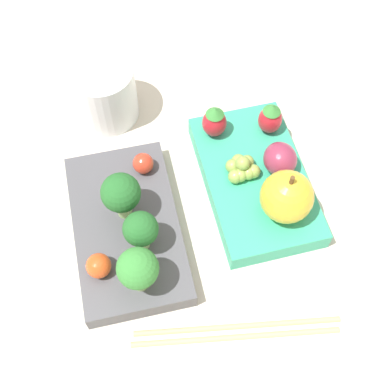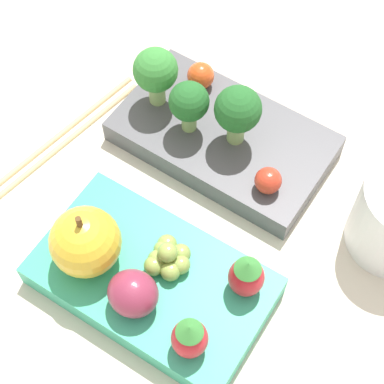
# 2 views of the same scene
# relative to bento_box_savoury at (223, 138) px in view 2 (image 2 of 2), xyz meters

# --- Properties ---
(ground_plane) EXTENTS (4.00, 4.00, 0.00)m
(ground_plane) POSITION_rel_bento_box_savoury_xyz_m (0.01, -0.08, -0.01)
(ground_plane) COLOR beige
(bento_box_savoury) EXTENTS (0.21, 0.13, 0.02)m
(bento_box_savoury) POSITION_rel_bento_box_savoury_xyz_m (0.00, 0.00, 0.00)
(bento_box_savoury) COLOR #4C4C51
(bento_box_savoury) RESTS_ON ground_plane
(bento_box_fruit) EXTENTS (0.20, 0.13, 0.03)m
(bento_box_fruit) POSITION_rel_bento_box_savoury_xyz_m (0.02, -0.16, 0.00)
(bento_box_fruit) COLOR #33A87F
(bento_box_fruit) RESTS_ON ground_plane
(broccoli_floret_0) EXTENTS (0.04, 0.04, 0.06)m
(broccoli_floret_0) POSITION_rel_bento_box_savoury_xyz_m (0.01, -0.00, 0.05)
(broccoli_floret_0) COLOR #93B770
(broccoli_floret_0) RESTS_ON bento_box_savoury
(broccoli_floret_1) EXTENTS (0.04, 0.04, 0.06)m
(broccoli_floret_1) POSITION_rel_bento_box_savoury_xyz_m (-0.03, -0.01, 0.05)
(broccoli_floret_1) COLOR #93B770
(broccoli_floret_1) RESTS_ON bento_box_savoury
(broccoli_floret_2) EXTENTS (0.04, 0.04, 0.06)m
(broccoli_floret_2) POSITION_rel_bento_box_savoury_xyz_m (-0.07, 0.00, 0.05)
(broccoli_floret_2) COLOR #93B770
(broccoli_floret_2) RESTS_ON bento_box_savoury
(cherry_tomato_0) EXTENTS (0.03, 0.03, 0.03)m
(cherry_tomato_0) POSITION_rel_bento_box_savoury_xyz_m (-0.04, 0.04, 0.03)
(cherry_tomato_0) COLOR #DB4C1E
(cherry_tomato_0) RESTS_ON bento_box_savoury
(cherry_tomato_1) EXTENTS (0.02, 0.02, 0.02)m
(cherry_tomato_1) POSITION_rel_bento_box_savoury_xyz_m (0.06, -0.04, 0.02)
(cherry_tomato_1) COLOR red
(cherry_tomato_1) RESTS_ON bento_box_savoury
(apple) EXTENTS (0.06, 0.06, 0.07)m
(apple) POSITION_rel_bento_box_savoury_xyz_m (-0.04, -0.17, 0.04)
(apple) COLOR gold
(apple) RESTS_ON bento_box_fruit
(strawberry_0) EXTENTS (0.03, 0.03, 0.04)m
(strawberry_0) POSITION_rel_bento_box_savoury_xyz_m (0.07, -0.19, 0.03)
(strawberry_0) COLOR red
(strawberry_0) RESTS_ON bento_box_fruit
(strawberry_1) EXTENTS (0.03, 0.03, 0.04)m
(strawberry_1) POSITION_rel_bento_box_savoury_xyz_m (0.08, -0.13, 0.03)
(strawberry_1) COLOR red
(strawberry_1) RESTS_ON bento_box_fruit
(plum) EXTENTS (0.04, 0.04, 0.04)m
(plum) POSITION_rel_bento_box_savoury_xyz_m (0.01, -0.18, 0.03)
(plum) COLOR #892D47
(plum) RESTS_ON bento_box_fruit
(grape_cluster) EXTENTS (0.04, 0.04, 0.03)m
(grape_cluster) POSITION_rel_bento_box_savoury_xyz_m (0.02, -0.14, 0.02)
(grape_cluster) COLOR #8EA84C
(grape_cluster) RESTS_ON bento_box_fruit
(chopsticks_pair) EXTENTS (0.07, 0.21, 0.01)m
(chopsticks_pair) POSITION_rel_bento_box_savoury_xyz_m (-0.14, -0.07, -0.01)
(chopsticks_pair) COLOR tan
(chopsticks_pair) RESTS_ON ground_plane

